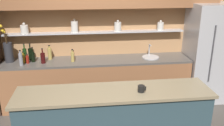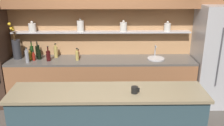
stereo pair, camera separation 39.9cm
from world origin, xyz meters
The scene contains 17 objects.
back_wall_unit centered at (0.00, 1.53, 1.55)m, with size 5.20×0.44×2.60m.
back_counter_unit centered at (-0.12, 1.24, 0.46)m, with size 3.57×0.62×0.92m.
island_counter centered at (0.00, -0.36, 0.51)m, with size 2.59×0.61×1.02m.
refrigerator centered at (2.14, 1.20, 0.98)m, with size 0.92×0.73×1.96m.
flower_vase centered at (-1.75, 1.32, 1.14)m, with size 0.17×0.17×0.71m.
sink_fixture centered at (0.93, 1.25, 0.94)m, with size 0.33×0.33×0.25m.
bottle_spirit_0 centered at (-1.49, 1.07, 1.04)m, with size 0.07×0.07×0.29m.
bottle_sauce_1 centered at (-1.40, 1.19, 1.00)m, with size 0.05×0.05×0.18m.
bottle_wine_2 centered at (-1.38, 1.39, 1.04)m, with size 0.08×0.08×0.32m.
bottle_wine_3 centered at (-1.46, 1.31, 1.05)m, with size 0.07×0.07×0.34m.
bottle_spirit_4 centered at (-1.02, 1.38, 1.04)m, with size 0.07×0.07×0.28m.
bottle_oil_5 centered at (-1.48, 1.22, 1.01)m, with size 0.06×0.06×0.22m.
bottle_wine_6 centered at (-1.12, 1.17, 1.02)m, with size 0.08×0.08×0.28m.
bottle_spirit_7 centered at (-0.58, 1.19, 1.02)m, with size 0.06×0.06×0.24m.
bottle_sauce_8 centered at (-0.58, 1.31, 1.00)m, with size 0.05×0.05×0.18m.
bottle_wine_9 centered at (-1.31, 1.26, 1.02)m, with size 0.07×0.07×0.29m.
coffee_mug centered at (0.35, -0.42, 1.06)m, with size 0.11×0.09×0.09m.
Camera 2 is at (0.02, -3.32, 2.46)m, focal length 40.00 mm.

